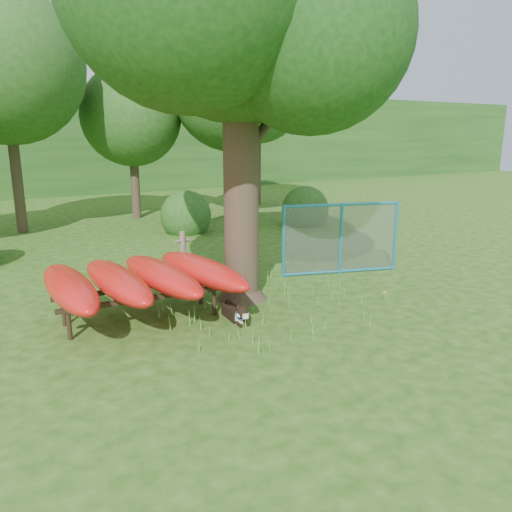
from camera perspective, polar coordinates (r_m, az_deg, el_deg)
ground at (r=9.41m, az=2.76°, el=-7.58°), size 80.00×80.00×0.00m
wooden_post at (r=11.12m, az=-8.30°, el=-0.45°), size 0.37×0.14×1.36m
kayak_rack at (r=9.50m, az=-13.16°, el=-2.54°), size 3.34×3.27×1.07m
husky_dog at (r=9.43m, az=-2.26°, el=-6.52°), size 0.30×0.99×0.44m
fence_section at (r=12.56m, az=9.67°, el=1.98°), size 2.93×1.00×2.97m
wildflower_clump at (r=10.80m, az=14.45°, el=-4.18°), size 0.10×0.09×0.21m
bg_tree_b at (r=19.47m, az=-26.84°, el=18.85°), size 5.20×5.20×8.22m
bg_tree_c at (r=21.26m, az=-14.06°, el=15.26°), size 4.00×4.00×6.12m
bg_tree_d at (r=20.84m, az=-2.76°, el=18.37°), size 4.80×4.80×7.50m
bg_tree_e at (r=24.93m, az=0.16°, el=17.97°), size 4.60×4.60×7.55m
shrub_right at (r=19.36m, az=5.59°, el=3.55°), size 1.80×1.80×1.80m
shrub_mid at (r=17.99m, az=-7.96°, el=2.70°), size 1.80×1.80×1.80m
wooded_hillside at (r=35.60m, az=-23.74°, el=12.00°), size 80.00×12.00×6.00m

